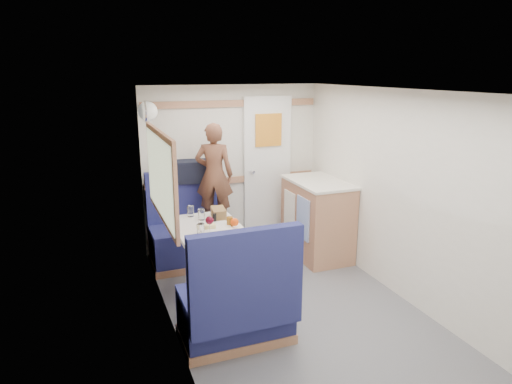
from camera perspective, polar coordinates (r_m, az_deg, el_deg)
name	(u,v)px	position (r m, az deg, el deg)	size (l,w,h in m)	color
floor	(316,335)	(4.06, 7.55, -17.33)	(4.50, 4.50, 0.00)	#515156
ceiling	(326,93)	(3.44, 8.70, 12.15)	(4.50, 4.50, 0.00)	silver
wall_back	(233,168)	(5.63, -2.94, 3.06)	(2.20, 0.02, 2.00)	silver
wall_left	(182,241)	(3.26, -9.22, -6.03)	(0.02, 4.50, 2.00)	silver
wall_right	(433,208)	(4.25, 21.23, -1.91)	(0.02, 4.50, 2.00)	silver
oak_trim_low	(233,180)	(5.64, -2.86, 1.53)	(2.15, 0.02, 0.08)	#925D42
oak_trim_high	(232,103)	(5.50, -2.99, 10.99)	(2.15, 0.02, 0.08)	#925D42
side_window	(160,176)	(4.14, -11.93, 1.96)	(0.04, 1.30, 0.72)	#A3A98F
rear_door	(267,168)	(5.76, 1.43, 3.06)	(0.62, 0.12, 1.86)	white
dinette_table	(209,242)	(4.42, -5.92, -6.23)	(0.62, 0.92, 0.72)	white
bench_far	(190,238)	(5.30, -8.28, -5.71)	(0.90, 0.59, 1.05)	navy
bench_near	(238,309)	(3.78, -2.30, -14.46)	(0.90, 0.59, 1.05)	navy
ledge	(183,184)	(5.37, -9.11, 1.00)	(0.90, 0.14, 0.04)	#925D42
dome_light	(148,111)	(4.91, -13.39, 9.78)	(0.20, 0.20, 0.20)	white
galley_counter	(317,218)	(5.46, 7.64, -3.25)	(0.57, 0.92, 0.92)	#925D42
person	(214,175)	(5.12, -5.25, 2.17)	(0.42, 0.28, 1.16)	brown
duffel_bag	(188,171)	(5.35, -8.50, 2.57)	(0.52, 0.25, 0.25)	black
tray	(216,229)	(4.28, -5.03, -4.62)	(0.29, 0.38, 0.02)	white
orange_fruit	(235,222)	(4.30, -2.69, -3.79)	(0.08, 0.08, 0.08)	#D46109
cheese_block	(210,226)	(4.27, -5.80, -4.30)	(0.10, 0.06, 0.04)	#E3D383
wine_glass	(209,221)	(4.14, -5.83, -3.64)	(0.08, 0.08, 0.17)	white
tumbler_left	(201,230)	(4.13, -6.94, -4.70)	(0.07, 0.07, 0.11)	white
tumbler_mid	(191,211)	(4.68, -8.18, -2.39)	(0.07, 0.07, 0.11)	white
tumbler_right	(201,214)	(4.56, -6.84, -2.80)	(0.07, 0.07, 0.11)	white
beer_glass	(230,222)	(4.35, -3.30, -3.72)	(0.06, 0.06, 0.09)	#895413
pepper_grinder	(215,218)	(4.45, -5.20, -3.30)	(0.04, 0.04, 0.10)	black
salt_grinder	(208,224)	(4.33, -5.97, -3.94)	(0.03, 0.03, 0.08)	silver
bread_loaf	(219,213)	(4.61, -4.71, -2.63)	(0.13, 0.24, 0.10)	brown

